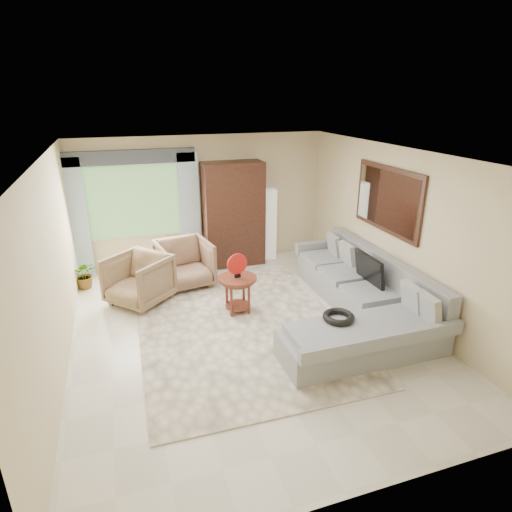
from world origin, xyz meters
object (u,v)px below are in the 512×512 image
object	(u,v)px
coffee_table	(238,294)
floor_lamp	(269,224)
armchair_left	(139,280)
potted_plant	(85,275)
armchair_right	(185,264)
tv_screen	(369,269)
armoire	(233,214)
sectional_sofa	(359,302)

from	to	relation	value
coffee_table	floor_lamp	world-z (taller)	floor_lamp
armchair_left	potted_plant	xyz separation A→B (m)	(-0.90, 0.91, -0.16)
coffee_table	armchair_right	world-z (taller)	armchair_right
tv_screen	armchair_left	distance (m)	3.80
potted_plant	armoire	distance (m)	3.03
tv_screen	coffee_table	world-z (taller)	tv_screen
armchair_left	floor_lamp	world-z (taller)	floor_lamp
sectional_sofa	potted_plant	size ratio (longest dim) A/B	6.64
potted_plant	armchair_right	bearing A→B (deg)	-14.57
floor_lamp	armoire	bearing A→B (deg)	-175.71
coffee_table	armchair_right	bearing A→B (deg)	115.67
armchair_right	armoire	xyz separation A→B (m)	(1.15, 0.79, 0.62)
potted_plant	armoire	world-z (taller)	armoire
floor_lamp	coffee_table	bearing A→B (deg)	-121.43
sectional_sofa	armoire	distance (m)	3.24
potted_plant	floor_lamp	world-z (taller)	floor_lamp
coffee_table	armchair_left	distance (m)	1.71
tv_screen	armchair_right	bearing A→B (deg)	144.53
armchair_right	armoire	distance (m)	1.53
armchair_left	floor_lamp	xyz separation A→B (m)	(2.80, 1.31, 0.33)
armchair_left	tv_screen	bearing A→B (deg)	25.38
sectional_sofa	armchair_right	xyz separation A→B (m)	(-2.39, 2.11, 0.14)
armchair_right	potted_plant	size ratio (longest dim) A/B	1.80
armchair_right	floor_lamp	world-z (taller)	floor_lamp
sectional_sofa	floor_lamp	world-z (taller)	floor_lamp
sectional_sofa	armchair_right	size ratio (longest dim) A/B	3.69
sectional_sofa	tv_screen	xyz separation A→B (m)	(0.27, 0.21, 0.44)
sectional_sofa	armchair_left	xyz separation A→B (m)	(-3.24, 1.65, 0.14)
armoire	armchair_right	bearing A→B (deg)	-145.58
tv_screen	potted_plant	bearing A→B (deg)	151.95
armchair_left	armchair_right	xyz separation A→B (m)	(0.85, 0.46, 0.01)
armchair_left	armoire	bearing A→B (deg)	79.55
tv_screen	armchair_left	xyz separation A→B (m)	(-3.50, 1.44, -0.30)
sectional_sofa	coffee_table	world-z (taller)	sectional_sofa
armchair_left	sectional_sofa	bearing A→B (deg)	20.65
coffee_table	potted_plant	world-z (taller)	coffee_table
tv_screen	floor_lamp	distance (m)	2.83
armchair_right	floor_lamp	distance (m)	2.16
tv_screen	armoire	bearing A→B (deg)	119.21
armoire	coffee_table	bearing A→B (deg)	-103.95
armchair_right	potted_plant	xyz separation A→B (m)	(-1.75, 0.45, -0.17)
tv_screen	armchair_right	size ratio (longest dim) A/B	0.79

